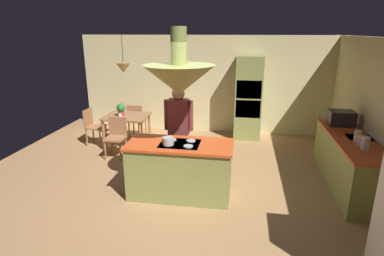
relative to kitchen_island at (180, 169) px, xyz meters
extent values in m
plane|color=#AD7F51|center=(0.00, 0.20, -0.46)|extent=(8.16, 8.16, 0.00)
cube|color=beige|center=(0.00, 3.65, 0.81)|extent=(6.80, 0.10, 2.55)
cube|color=#8C934C|center=(0.00, 0.00, -0.02)|extent=(1.66, 0.75, 0.88)
cube|color=#D14C1E|center=(0.00, 0.00, 0.43)|extent=(1.72, 0.81, 0.04)
cube|color=black|center=(0.00, 0.00, 0.45)|extent=(0.64, 0.52, 0.01)
cylinder|color=#B2B2B7|center=(-0.16, -0.13, 0.46)|extent=(0.15, 0.15, 0.02)
cylinder|color=#B2B2B7|center=(0.16, -0.13, 0.46)|extent=(0.15, 0.15, 0.02)
cylinder|color=#B2B2B7|center=(-0.16, 0.13, 0.46)|extent=(0.15, 0.15, 0.02)
cylinder|color=#B2B2B7|center=(0.16, 0.13, 0.46)|extent=(0.15, 0.15, 0.02)
cube|color=#8C934C|center=(2.84, 0.80, -0.02)|extent=(0.62, 2.40, 0.88)
cube|color=#D14C1E|center=(2.84, 0.80, 0.43)|extent=(0.66, 2.44, 0.04)
cube|color=#B2B2B7|center=(3.00, 0.80, 0.37)|extent=(0.48, 0.36, 0.16)
cube|color=#8C934C|center=(1.10, 3.25, 0.58)|extent=(0.66, 0.62, 2.08)
cube|color=black|center=(1.10, 2.96, 0.84)|extent=(0.60, 0.04, 0.44)
cube|color=black|center=(1.10, 2.96, 0.36)|extent=(0.60, 0.04, 0.44)
cube|color=#A36C45|center=(-1.70, 2.10, 0.28)|extent=(0.98, 0.86, 0.04)
cylinder|color=#A36C45|center=(-2.13, 1.73, -0.10)|extent=(0.06, 0.06, 0.72)
cylinder|color=#A36C45|center=(-1.27, 1.73, -0.10)|extent=(0.06, 0.06, 0.72)
cylinder|color=#A36C45|center=(-2.13, 2.47, -0.10)|extent=(0.06, 0.06, 0.72)
cylinder|color=#A36C45|center=(-1.27, 2.47, -0.10)|extent=(0.06, 0.06, 0.72)
cylinder|color=tan|center=(-0.25, 0.67, -0.04)|extent=(0.14, 0.14, 0.85)
cylinder|color=tan|center=(-0.07, 0.67, -0.04)|extent=(0.14, 0.14, 0.85)
cube|color=brown|center=(-0.16, 0.67, 0.71)|extent=(0.36, 0.22, 0.65)
cylinder|color=brown|center=(-0.38, 0.67, 0.74)|extent=(0.09, 0.09, 0.55)
cylinder|color=brown|center=(0.06, 0.67, 0.74)|extent=(0.09, 0.09, 0.55)
sphere|color=tan|center=(-0.16, 0.67, 1.14)|extent=(0.23, 0.23, 0.23)
cone|color=#8C934C|center=(0.00, 0.00, 1.48)|extent=(1.10, 1.10, 0.45)
cylinder|color=#8C934C|center=(0.00, 0.00, 1.98)|extent=(0.24, 0.24, 0.55)
cone|color=#E0B266|center=(-1.70, 2.10, 1.40)|extent=(0.32, 0.32, 0.22)
cylinder|color=black|center=(-1.70, 2.10, 1.81)|extent=(0.01, 0.01, 0.60)
cube|color=#A36C45|center=(-1.70, 1.37, -0.02)|extent=(0.40, 0.40, 0.04)
cube|color=#A36C45|center=(-1.70, 1.55, 0.20)|extent=(0.40, 0.04, 0.42)
cylinder|color=#A36C45|center=(-1.87, 1.20, -0.25)|extent=(0.04, 0.04, 0.43)
cylinder|color=#A36C45|center=(-1.53, 1.20, -0.25)|extent=(0.04, 0.04, 0.43)
cylinder|color=#A36C45|center=(-1.87, 1.54, -0.25)|extent=(0.04, 0.04, 0.43)
cylinder|color=#A36C45|center=(-1.53, 1.54, -0.25)|extent=(0.04, 0.04, 0.43)
cube|color=#A36C45|center=(-1.70, 2.83, -0.02)|extent=(0.40, 0.40, 0.04)
cube|color=#A36C45|center=(-1.70, 2.65, 0.20)|extent=(0.40, 0.04, 0.42)
cylinder|color=#A36C45|center=(-1.53, 3.00, -0.25)|extent=(0.04, 0.04, 0.43)
cylinder|color=#A36C45|center=(-1.87, 3.00, -0.25)|extent=(0.04, 0.04, 0.43)
cylinder|color=#A36C45|center=(-1.53, 2.66, -0.25)|extent=(0.04, 0.04, 0.43)
cylinder|color=#A36C45|center=(-1.87, 2.66, -0.25)|extent=(0.04, 0.04, 0.43)
cube|color=#A36C45|center=(-2.49, 2.10, -0.02)|extent=(0.40, 0.40, 0.04)
cube|color=#A36C45|center=(-2.67, 2.10, 0.20)|extent=(0.04, 0.40, 0.42)
cylinder|color=#A36C45|center=(-2.32, 1.93, -0.25)|extent=(0.04, 0.04, 0.43)
cylinder|color=#A36C45|center=(-2.32, 2.27, -0.25)|extent=(0.04, 0.04, 0.43)
cylinder|color=#A36C45|center=(-2.66, 1.93, -0.25)|extent=(0.04, 0.04, 0.43)
cylinder|color=#A36C45|center=(-2.66, 2.27, -0.25)|extent=(0.04, 0.04, 0.43)
cylinder|color=#99382D|center=(-1.79, 2.02, 0.36)|extent=(0.14, 0.14, 0.12)
sphere|color=#2D722D|center=(-1.79, 2.02, 0.50)|extent=(0.20, 0.20, 0.20)
cylinder|color=white|center=(-1.77, 1.89, 0.34)|extent=(0.07, 0.07, 0.09)
cylinder|color=silver|center=(2.84, 0.20, 0.56)|extent=(0.12, 0.12, 0.20)
cylinder|color=#E0B78C|center=(2.84, 0.38, 0.53)|extent=(0.12, 0.12, 0.16)
cylinder|color=silver|center=(2.84, 0.56, 0.55)|extent=(0.11, 0.11, 0.19)
cube|color=#232326|center=(2.84, 1.52, 0.59)|extent=(0.46, 0.36, 0.28)
cylinder|color=#B2B2B7|center=(-0.16, -0.13, 0.53)|extent=(0.18, 0.18, 0.12)
camera|label=1|loc=(0.97, -4.69, 2.19)|focal=29.61mm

